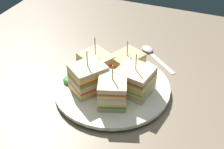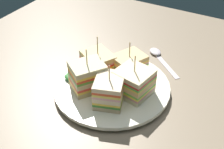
{
  "view_description": "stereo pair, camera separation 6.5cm",
  "coord_description": "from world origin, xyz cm",
  "px_view_note": "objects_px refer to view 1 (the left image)",
  "views": [
    {
      "loc": [
        48.34,
        19.7,
        43.95
      ],
      "look_at": [
        0.0,
        0.0,
        4.49
      ],
      "focal_mm": 47.75,
      "sensor_mm": 36.0,
      "label": 1
    },
    {
      "loc": [
        45.5,
        25.58,
        43.95
      ],
      "look_at": [
        0.0,
        0.0,
        4.49
      ],
      "focal_mm": 47.75,
      "sensor_mm": 36.0,
      "label": 2
    }
  ],
  "objects_px": {
    "sandwich_wedge_4": "(127,65)",
    "spoon": "(150,52)",
    "sandwich_wedge_0": "(96,65)",
    "chip_pile": "(112,84)",
    "sandwich_wedge_2": "(113,90)",
    "sandwich_wedge_1": "(89,78)",
    "sandwich_wedge_3": "(135,80)",
    "plate": "(112,87)"
  },
  "relations": [
    {
      "from": "sandwich_wedge_3",
      "to": "sandwich_wedge_4",
      "type": "bearing_deg",
      "value": -42.44
    },
    {
      "from": "sandwich_wedge_0",
      "to": "sandwich_wedge_1",
      "type": "bearing_deg",
      "value": -53.7
    },
    {
      "from": "sandwich_wedge_1",
      "to": "sandwich_wedge_3",
      "type": "relative_size",
      "value": 1.04
    },
    {
      "from": "sandwich_wedge_0",
      "to": "sandwich_wedge_4",
      "type": "relative_size",
      "value": 1.12
    },
    {
      "from": "sandwich_wedge_3",
      "to": "plate",
      "type": "bearing_deg",
      "value": 12.31
    },
    {
      "from": "sandwich_wedge_0",
      "to": "sandwich_wedge_2",
      "type": "height_order",
      "value": "sandwich_wedge_0"
    },
    {
      "from": "sandwich_wedge_0",
      "to": "chip_pile",
      "type": "relative_size",
      "value": 1.57
    },
    {
      "from": "sandwich_wedge_4",
      "to": "spoon",
      "type": "distance_m",
      "value": 0.14
    },
    {
      "from": "sandwich_wedge_0",
      "to": "sandwich_wedge_1",
      "type": "height_order",
      "value": "same"
    },
    {
      "from": "chip_pile",
      "to": "spoon",
      "type": "xyz_separation_m",
      "value": [
        -0.19,
        0.04,
        -0.02
      ]
    },
    {
      "from": "plate",
      "to": "sandwich_wedge_4",
      "type": "bearing_deg",
      "value": 162.32
    },
    {
      "from": "plate",
      "to": "sandwich_wedge_0",
      "type": "height_order",
      "value": "sandwich_wedge_0"
    },
    {
      "from": "sandwich_wedge_1",
      "to": "spoon",
      "type": "distance_m",
      "value": 0.23
    },
    {
      "from": "sandwich_wedge_0",
      "to": "spoon",
      "type": "height_order",
      "value": "sandwich_wedge_0"
    },
    {
      "from": "spoon",
      "to": "sandwich_wedge_4",
      "type": "bearing_deg",
      "value": 121.39
    },
    {
      "from": "sandwich_wedge_0",
      "to": "chip_pile",
      "type": "distance_m",
      "value": 0.06
    },
    {
      "from": "sandwich_wedge_4",
      "to": "chip_pile",
      "type": "relative_size",
      "value": 1.41
    },
    {
      "from": "sandwich_wedge_3",
      "to": "chip_pile",
      "type": "bearing_deg",
      "value": 16.45
    },
    {
      "from": "sandwich_wedge_2",
      "to": "sandwich_wedge_3",
      "type": "relative_size",
      "value": 0.95
    },
    {
      "from": "plate",
      "to": "sandwich_wedge_4",
      "type": "xyz_separation_m",
      "value": [
        -0.05,
        0.02,
        0.03
      ]
    },
    {
      "from": "plate",
      "to": "chip_pile",
      "type": "bearing_deg",
      "value": 13.71
    },
    {
      "from": "plate",
      "to": "spoon",
      "type": "xyz_separation_m",
      "value": [
        -0.18,
        0.04,
        -0.0
      ]
    },
    {
      "from": "sandwich_wedge_2",
      "to": "chip_pile",
      "type": "distance_m",
      "value": 0.05
    },
    {
      "from": "sandwich_wedge_2",
      "to": "sandwich_wedge_4",
      "type": "relative_size",
      "value": 1.02
    },
    {
      "from": "plate",
      "to": "spoon",
      "type": "bearing_deg",
      "value": 168.25
    },
    {
      "from": "sandwich_wedge_0",
      "to": "sandwich_wedge_3",
      "type": "xyz_separation_m",
      "value": [
        0.02,
        0.1,
        0.0
      ]
    },
    {
      "from": "sandwich_wedge_1",
      "to": "sandwich_wedge_2",
      "type": "relative_size",
      "value": 1.09
    },
    {
      "from": "sandwich_wedge_1",
      "to": "sandwich_wedge_3",
      "type": "bearing_deg",
      "value": -34.91
    },
    {
      "from": "sandwich_wedge_0",
      "to": "spoon",
      "type": "distance_m",
      "value": 0.19
    },
    {
      "from": "plate",
      "to": "chip_pile",
      "type": "distance_m",
      "value": 0.01
    },
    {
      "from": "spoon",
      "to": "sandwich_wedge_0",
      "type": "bearing_deg",
      "value": 102.59
    },
    {
      "from": "sandwich_wedge_1",
      "to": "chip_pile",
      "type": "bearing_deg",
      "value": -20.18
    },
    {
      "from": "sandwich_wedge_2",
      "to": "sandwich_wedge_4",
      "type": "height_order",
      "value": "sandwich_wedge_2"
    },
    {
      "from": "sandwich_wedge_2",
      "to": "spoon",
      "type": "relative_size",
      "value": 0.78
    },
    {
      "from": "sandwich_wedge_2",
      "to": "sandwich_wedge_4",
      "type": "xyz_separation_m",
      "value": [
        -0.1,
        -0.01,
        -0.0
      ]
    },
    {
      "from": "sandwich_wedge_1",
      "to": "sandwich_wedge_2",
      "type": "bearing_deg",
      "value": -69.01
    },
    {
      "from": "sandwich_wedge_0",
      "to": "sandwich_wedge_2",
      "type": "distance_m",
      "value": 0.1
    },
    {
      "from": "plate",
      "to": "sandwich_wedge_4",
      "type": "distance_m",
      "value": 0.06
    },
    {
      "from": "sandwich_wedge_0",
      "to": "sandwich_wedge_1",
      "type": "relative_size",
      "value": 1.0
    },
    {
      "from": "spoon",
      "to": "sandwich_wedge_2",
      "type": "bearing_deg",
      "value": 126.64
    },
    {
      "from": "sandwich_wedge_2",
      "to": "spoon",
      "type": "distance_m",
      "value": 0.23
    },
    {
      "from": "sandwich_wedge_0",
      "to": "spoon",
      "type": "bearing_deg",
      "value": 90.36
    }
  ]
}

